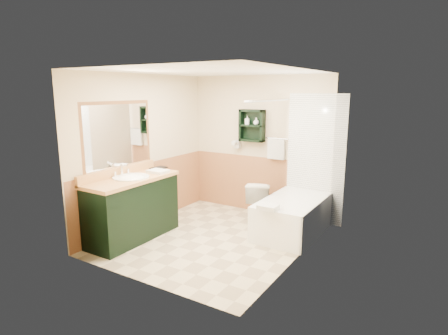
# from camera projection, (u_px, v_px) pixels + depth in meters

# --- Properties ---
(floor) EXTENTS (3.00, 3.00, 0.00)m
(floor) POSITION_uv_depth(u_px,v_px,m) (213.00, 238.00, 5.54)
(floor) COLOR beige
(floor) RESTS_ON ground
(back_wall) EXTENTS (2.60, 0.04, 2.40)m
(back_wall) POSITION_uv_depth(u_px,v_px,m) (260.00, 145.00, 6.56)
(back_wall) COLOR beige
(back_wall) RESTS_ON ground
(left_wall) EXTENTS (0.04, 3.00, 2.40)m
(left_wall) POSITION_uv_depth(u_px,v_px,m) (143.00, 151.00, 5.97)
(left_wall) COLOR beige
(left_wall) RESTS_ON ground
(right_wall) EXTENTS (0.04, 3.00, 2.40)m
(right_wall) POSITION_uv_depth(u_px,v_px,m) (301.00, 169.00, 4.61)
(right_wall) COLOR beige
(right_wall) RESTS_ON ground
(ceiling) EXTENTS (2.60, 3.00, 0.04)m
(ceiling) POSITION_uv_depth(u_px,v_px,m) (211.00, 70.00, 5.04)
(ceiling) COLOR white
(ceiling) RESTS_ON back_wall
(wainscot_left) EXTENTS (2.98, 2.98, 1.00)m
(wainscot_left) POSITION_uv_depth(u_px,v_px,m) (147.00, 193.00, 6.09)
(wainscot_left) COLOR #BD794C
(wainscot_left) RESTS_ON left_wall
(wainscot_back) EXTENTS (2.58, 2.58, 1.00)m
(wainscot_back) POSITION_uv_depth(u_px,v_px,m) (258.00, 184.00, 6.67)
(wainscot_back) COLOR #BD794C
(wainscot_back) RESTS_ON back_wall
(mirror_frame) EXTENTS (1.30, 1.30, 1.00)m
(mirror_frame) POSITION_uv_depth(u_px,v_px,m) (118.00, 136.00, 5.42)
(mirror_frame) COLOR brown
(mirror_frame) RESTS_ON left_wall
(mirror_glass) EXTENTS (1.20, 1.20, 0.90)m
(mirror_glass) POSITION_uv_depth(u_px,v_px,m) (118.00, 136.00, 5.42)
(mirror_glass) COLOR white
(mirror_glass) RESTS_ON left_wall
(tile_right) EXTENTS (1.50, 1.50, 2.10)m
(tile_right) POSITION_uv_depth(u_px,v_px,m) (317.00, 169.00, 5.29)
(tile_right) COLOR white
(tile_right) RESTS_ON right_wall
(tile_back) EXTENTS (0.95, 0.95, 2.10)m
(tile_back) POSITION_uv_depth(u_px,v_px,m) (315.00, 160.00, 6.03)
(tile_back) COLOR white
(tile_back) RESTS_ON back_wall
(tile_accent) EXTENTS (1.50, 1.50, 0.10)m
(tile_accent) POSITION_uv_depth(u_px,v_px,m) (319.00, 109.00, 5.12)
(tile_accent) COLOR #15492E
(tile_accent) RESTS_ON right_wall
(wall_shelf) EXTENTS (0.45, 0.15, 0.55)m
(wall_shelf) POSITION_uv_depth(u_px,v_px,m) (252.00, 126.00, 6.44)
(wall_shelf) COLOR black
(wall_shelf) RESTS_ON back_wall
(hair_dryer) EXTENTS (0.10, 0.24, 0.18)m
(hair_dryer) POSITION_uv_depth(u_px,v_px,m) (237.00, 144.00, 6.69)
(hair_dryer) COLOR silver
(hair_dryer) RESTS_ON back_wall
(towel_bar) EXTENTS (0.40, 0.06, 0.40)m
(towel_bar) POSITION_uv_depth(u_px,v_px,m) (277.00, 139.00, 6.29)
(towel_bar) COLOR silver
(towel_bar) RESTS_ON back_wall
(curtain_rod) EXTENTS (0.03, 1.60, 0.03)m
(curtain_rod) POSITION_uv_depth(u_px,v_px,m) (270.00, 100.00, 5.48)
(curtain_rod) COLOR silver
(curtain_rod) RESTS_ON back_wall
(shower_curtain) EXTENTS (1.05, 1.05, 1.70)m
(shower_curtain) POSITION_uv_depth(u_px,v_px,m) (273.00, 156.00, 5.80)
(shower_curtain) COLOR tan
(shower_curtain) RESTS_ON curtain_rod
(vanity) EXTENTS (0.59, 1.45, 0.92)m
(vanity) POSITION_uv_depth(u_px,v_px,m) (133.00, 208.00, 5.45)
(vanity) COLOR black
(vanity) RESTS_ON ground
(bathtub) EXTENTS (0.81, 1.50, 0.54)m
(bathtub) POSITION_uv_depth(u_px,v_px,m) (294.00, 215.00, 5.73)
(bathtub) COLOR white
(bathtub) RESTS_ON ground
(toilet) EXTENTS (0.59, 0.78, 0.68)m
(toilet) POSITION_uv_depth(u_px,v_px,m) (259.00, 201.00, 6.23)
(toilet) COLOR white
(toilet) RESTS_ON ground
(counter_towel) EXTENTS (0.29, 0.23, 0.04)m
(counter_towel) POSITION_uv_depth(u_px,v_px,m) (158.00, 171.00, 5.69)
(counter_towel) COLOR silver
(counter_towel) RESTS_ON vanity
(vanity_book) EXTENTS (0.19, 0.04, 0.25)m
(vanity_book) POSITION_uv_depth(u_px,v_px,m) (155.00, 160.00, 5.99)
(vanity_book) COLOR black
(vanity_book) RESTS_ON vanity
(tub_towel) EXTENTS (0.26, 0.22, 0.07)m
(tub_towel) POSITION_uv_depth(u_px,v_px,m) (268.00, 207.00, 5.13)
(tub_towel) COLOR silver
(tub_towel) RESTS_ON bathtub
(soap_bottle_a) EXTENTS (0.11, 0.16, 0.07)m
(soap_bottle_a) POSITION_uv_depth(u_px,v_px,m) (247.00, 122.00, 6.48)
(soap_bottle_a) COLOR white
(soap_bottle_a) RESTS_ON wall_shelf
(soap_bottle_b) EXTENTS (0.14, 0.15, 0.10)m
(soap_bottle_b) POSITION_uv_depth(u_px,v_px,m) (256.00, 122.00, 6.38)
(soap_bottle_b) COLOR white
(soap_bottle_b) RESTS_ON wall_shelf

